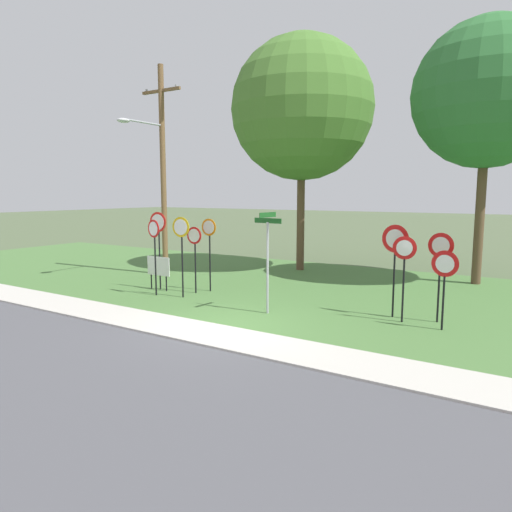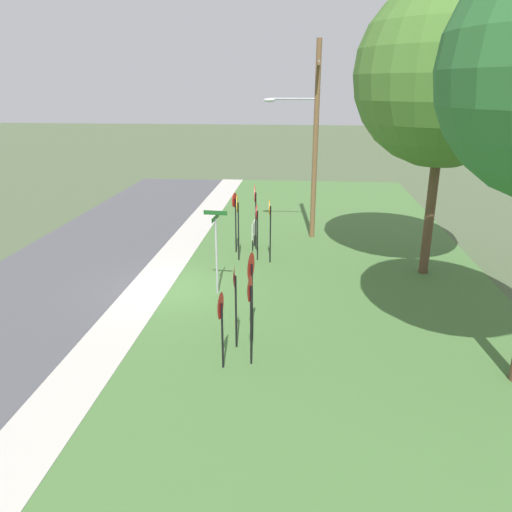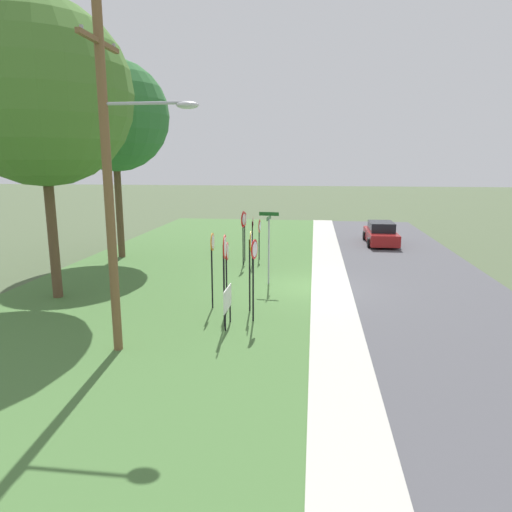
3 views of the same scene
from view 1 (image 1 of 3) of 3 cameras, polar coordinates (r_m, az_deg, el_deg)
The scene contains 18 objects.
ground_plane at distance 12.95m, azimuth -3.69°, elevation -8.67°, with size 160.00×160.00×0.00m, color #4C5B3D.
road_asphalt at distance 9.70m, azimuth -21.16°, elevation -14.86°, with size 44.00×6.40×0.01m, color #4C4C51.
sidewalk_strip at distance 12.33m, azimuth -5.90°, elevation -9.39°, with size 44.00×1.60×0.06m, color #BCB7AD.
grass_median at distance 18.00m, azimuth 7.62°, elevation -3.99°, with size 44.00×12.00×0.04m, color #477038.
stop_sign_near_left at distance 17.16m, azimuth -5.71°, elevation 1.97°, with size 0.62×0.10×2.68m.
stop_sign_near_right at distance 16.21m, azimuth -9.08°, elevation 1.99°, with size 0.69×0.11×2.79m.
stop_sign_far_left at distance 16.74m, azimuth -12.28°, elevation 1.71°, with size 0.62×0.14×2.68m.
stop_sign_far_center at distance 16.89m, azimuth -7.48°, elevation 1.19°, with size 0.61×0.10×2.40m.
stop_sign_far_right at distance 17.71m, azimuth -11.79°, elevation 2.74°, with size 0.74×0.11×2.91m.
yield_sign_near_left at distance 13.13m, azimuth 21.97°, elevation -1.78°, with size 0.70×0.11×2.13m.
yield_sign_near_right at distance 13.54m, azimuth 17.59°, elevation -0.36°, with size 0.65×0.12×2.43m.
yield_sign_far_left at distance 13.99m, azimuth 16.54°, elevation 0.96°, with size 0.80×0.14×2.71m.
yield_sign_far_right at distance 13.84m, azimuth 21.51°, elevation -0.02°, with size 0.69×0.11×2.52m.
street_name_post at distance 13.90m, azimuth 1.43°, elevation 0.25°, with size 0.96×0.81×3.04m.
utility_pole at distance 20.91m, azimuth -11.58°, elevation 10.94°, with size 2.10×2.55×8.98m.
notice_board at distance 17.80m, azimuth -11.79°, elevation -1.42°, with size 1.10×0.06×1.25m.
oak_tree_left at distance 22.30m, azimuth 5.62°, elevation 17.40°, with size 6.45×6.45×10.62m.
oak_tree_right at distance 20.74m, azimuth 26.35°, elevation 17.24°, with size 5.61×5.61×10.14m.
Camera 1 is at (7.31, -10.04, 3.64)m, focal length 32.86 mm.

